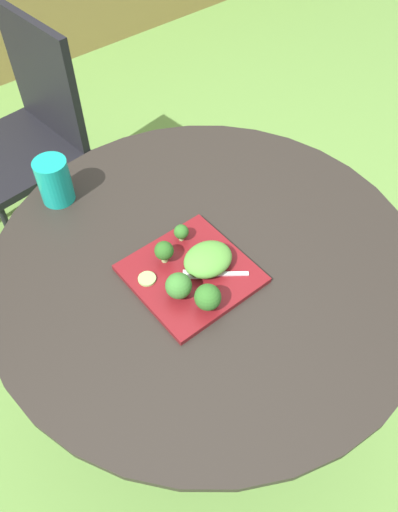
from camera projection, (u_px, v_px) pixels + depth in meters
The scene contains 12 objects.
ground_plane at pixel (204, 388), 1.80m from camera, with size 12.00×12.00×0.00m, color #669342.
patio_table at pixel (206, 307), 1.39m from camera, with size 1.06×1.06×0.74m.
patio_chair at pixel (28, 125), 1.91m from camera, with size 0.48×0.48×0.90m.
salad_plate at pixel (191, 274), 1.19m from camera, with size 0.27×0.27×0.01m, color maroon.
drinking_glass at pixel (55, 183), 1.32m from camera, with size 0.09×0.09×0.12m.
fork at pixel (209, 274), 1.17m from camera, with size 0.13×0.11×0.00m.
lettuce_mound at pixel (208, 259), 1.18m from camera, with size 0.12×0.10×0.05m, color #519338.
broccoli_floret_0 at pixel (164, 251), 1.18m from camera, with size 0.05×0.05×0.06m.
broccoli_floret_1 at pixel (179, 286), 1.11m from camera, with size 0.06×0.06×0.07m.
broccoli_floret_2 at pixel (181, 232), 1.23m from camera, with size 0.04×0.04×0.05m.
broccoli_floret_3 at pixel (208, 297), 1.09m from camera, with size 0.06×0.06×0.07m.
cucumber_slice_0 at pixel (147, 279), 1.17m from camera, with size 0.04×0.04×0.01m, color #8EB766.
Camera 1 is at (-0.50, -0.59, 1.69)m, focal length 35.31 mm.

